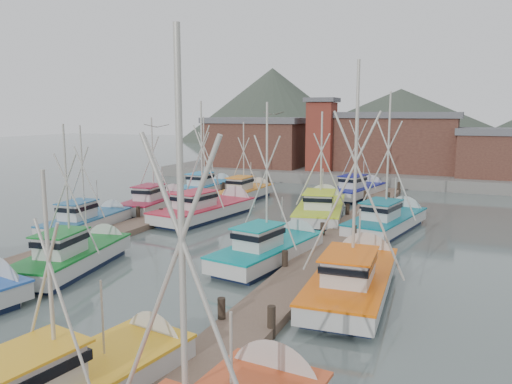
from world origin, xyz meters
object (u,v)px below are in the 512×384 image
at_px(boat_4, 78,255).
at_px(boat_12, 247,192).
at_px(boat_8, 209,209).
at_px(lookout_tower, 321,134).

bearing_deg(boat_4, boat_12, 81.12).
bearing_deg(boat_12, boat_4, -86.65).
relative_size(boat_4, boat_8, 0.82).
bearing_deg(boat_8, boat_4, -82.30).
bearing_deg(boat_8, lookout_tower, 93.98).
height_order(lookout_tower, boat_4, lookout_tower).
height_order(boat_8, boat_12, boat_8).
height_order(boat_4, boat_12, boat_4).
bearing_deg(boat_12, lookout_tower, 82.30).
height_order(lookout_tower, boat_8, lookout_tower).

